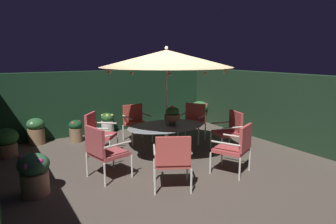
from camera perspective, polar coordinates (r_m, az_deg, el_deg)
ground_plane at (r=6.44m, az=0.02°, el=-9.93°), size 6.95×7.00×0.02m
hedge_backdrop_rear at (r=9.14m, az=-11.08°, el=2.18°), size 6.95×0.30×1.84m
hedge_backdrop_right at (r=8.38m, az=19.77°, el=0.93°), size 0.30×7.00×1.84m
patio_dining_table at (r=6.55m, az=-0.30°, el=-3.58°), size 1.82×1.24×0.76m
patio_umbrella at (r=6.34m, az=-0.32°, el=10.37°), size 2.85×2.85×2.48m
centerpiece_planter at (r=6.49m, az=0.84°, el=-0.47°), size 0.35×0.35×0.44m
patio_chair_north at (r=5.87m, az=13.12°, el=-6.38°), size 0.81×0.82×0.99m
patio_chair_northeast at (r=7.23m, az=11.98°, el=-3.19°), size 0.68×0.70×0.96m
patio_chair_east at (r=7.99m, az=4.93°, el=-1.36°), size 0.79×0.82×0.99m
patio_chair_southeast at (r=7.96m, az=-6.30°, el=-1.64°), size 0.62×0.64×0.97m
patio_chair_south at (r=7.00m, az=-13.54°, el=-3.66°), size 0.81×0.81×0.98m
patio_chair_southwest at (r=5.60m, az=-12.43°, el=-7.06°), size 0.76×0.77×1.02m
patio_chair_west at (r=5.03m, az=0.87°, el=-8.94°), size 0.82×0.79×0.99m
potted_plant_left_near at (r=7.69m, az=-29.06°, el=-5.04°), size 0.56×0.56×0.65m
potted_plant_back_center at (r=8.24m, az=-17.52°, el=-3.43°), size 0.35×0.35×0.59m
potted_plant_left_far at (r=8.95m, az=-6.26°, el=-1.91°), size 0.37×0.37×0.55m
potted_plant_front_corner at (r=8.38m, az=-24.30°, el=-3.31°), size 0.45×0.45×0.69m
potted_plant_back_left at (r=10.19m, az=6.15°, el=0.23°), size 0.58×0.58×0.73m
potted_plant_right_far at (r=8.89m, az=-11.69°, el=-2.05°), size 0.38×0.38×0.61m
potted_plant_right_near at (r=5.41m, az=-24.59°, el=-10.73°), size 0.51×0.51×0.71m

